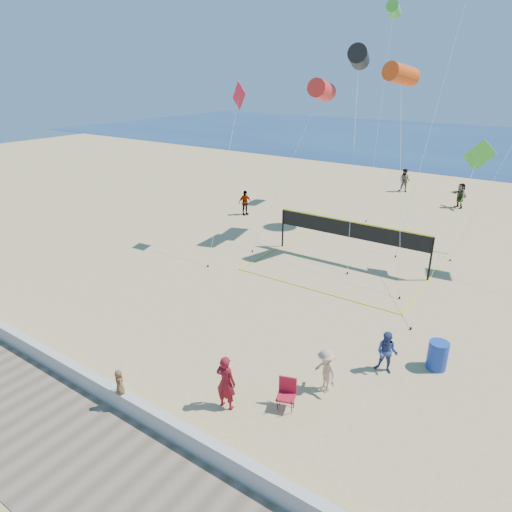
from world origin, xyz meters
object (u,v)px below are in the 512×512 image
Objects in this scene: woman at (226,382)px; volleyball_net at (351,235)px; camp_chair at (287,392)px; trash_barrel at (438,355)px.

volleyball_net reaches higher than woman.
trash_barrel reaches higher than camp_chair.
woman is 1.77× the size of trash_barrel.
trash_barrel is at bearing -48.48° from volleyball_net.
trash_barrel is at bearing 36.41° from camp_chair.
volleyball_net is at bearing 86.38° from camp_chair.
volleyball_net is at bearing -88.31° from woman.
woman is 12.75m from volleyball_net.
woman is at bearing -82.99° from volleyball_net.
trash_barrel is (3.16, 4.59, -0.06)m from camp_chair.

